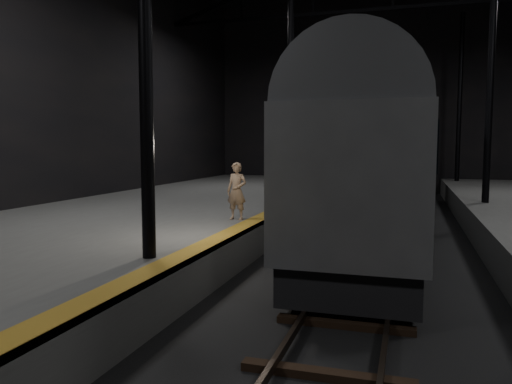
% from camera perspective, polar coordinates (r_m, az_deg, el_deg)
% --- Properties ---
extents(ground, '(44.00, 44.00, 0.00)m').
position_cam_1_polar(ground, '(12.96, 12.29, -8.95)').
color(ground, black).
rests_on(ground, ground).
extents(platform_left, '(9.00, 43.80, 1.00)m').
position_cam_1_polar(platform_left, '(15.37, -16.87, -4.90)').
color(platform_left, '#52524F').
rests_on(platform_left, ground).
extents(tactile_strip, '(0.50, 43.80, 0.01)m').
position_cam_1_polar(tactile_strip, '(13.41, -1.63, -3.97)').
color(tactile_strip, olive).
rests_on(tactile_strip, platform_left).
extents(track, '(2.40, 43.00, 0.24)m').
position_cam_1_polar(track, '(12.95, 12.29, -8.66)').
color(track, '#3F3328').
rests_on(track, ground).
extents(train, '(2.91, 19.41, 5.19)m').
position_cam_1_polar(train, '(18.04, 13.94, 4.32)').
color(train, '#919498').
rests_on(train, ground).
extents(woman, '(0.67, 0.49, 1.69)m').
position_cam_1_polar(woman, '(14.57, -2.22, 0.11)').
color(woman, '#9C7C5F').
rests_on(woman, platform_left).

